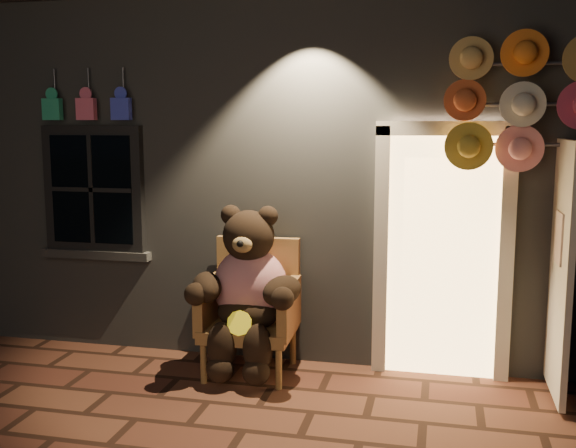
% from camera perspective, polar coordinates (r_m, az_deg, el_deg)
% --- Properties ---
extents(ground, '(60.00, 60.00, 0.00)m').
position_cam_1_polar(ground, '(5.04, -3.83, -17.06)').
color(ground, brown).
rests_on(ground, ground).
extents(shop_building, '(7.30, 5.95, 3.51)m').
position_cam_1_polar(shop_building, '(8.45, 3.92, 5.58)').
color(shop_building, slate).
rests_on(shop_building, ground).
extents(wicker_armchair, '(0.82, 0.74, 1.16)m').
position_cam_1_polar(wicker_armchair, '(5.97, -3.04, -6.98)').
color(wicker_armchair, olive).
rests_on(wicker_armchair, ground).
extents(teddy_bear, '(1.04, 0.81, 1.43)m').
position_cam_1_polar(teddy_bear, '(5.78, -3.44, -5.62)').
color(teddy_bear, '#AD1220').
rests_on(teddy_bear, ground).
extents(hat_rack, '(1.62, 0.22, 2.87)m').
position_cam_1_polar(hat_rack, '(5.67, 20.74, 9.88)').
color(hat_rack, '#59595E').
rests_on(hat_rack, ground).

